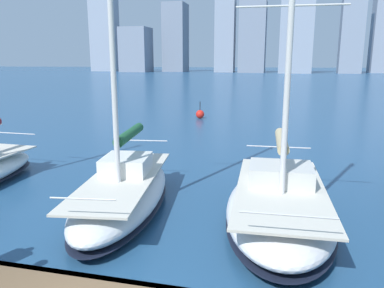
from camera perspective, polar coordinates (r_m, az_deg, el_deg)
name	(u,v)px	position (r m, az deg, el deg)	size (l,w,h in m)	color
city_skyline	(313,25)	(167.74, 18.00, 16.87)	(177.01, 24.87, 47.98)	#909AAA
sailboat_tan	(280,203)	(11.17, 13.23, -8.79)	(3.33, 7.01, 9.17)	white
sailboat_forest	(124,189)	(12.08, -10.34, -6.78)	(3.36, 7.32, 12.19)	silver
channel_buoy	(200,114)	(31.08, 1.23, 4.57)	(0.70, 0.70, 1.40)	red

